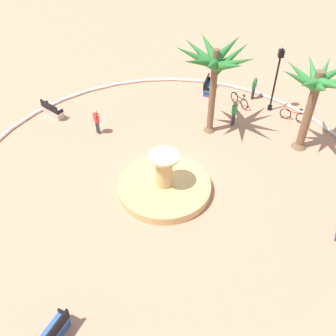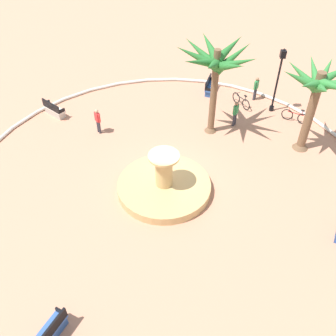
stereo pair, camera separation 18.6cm
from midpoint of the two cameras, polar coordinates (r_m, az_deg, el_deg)
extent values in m
plane|color=tan|center=(19.35, -0.04, -1.77)|extent=(80.00, 80.00, 0.00)
torus|color=silver|center=(19.28, -0.04, -1.55)|extent=(21.11, 21.11, 0.20)
cylinder|color=tan|center=(18.65, -0.86, -2.87)|extent=(4.63, 4.63, 0.45)
cylinder|color=#19567F|center=(18.67, -0.86, -2.95)|extent=(4.08, 4.08, 0.34)
cylinder|color=tan|center=(17.91, -0.90, -0.43)|extent=(0.83, 0.83, 1.69)
cylinder|color=#E0B370|center=(17.32, -0.93, 1.79)|extent=(1.48, 1.48, 0.12)
cylinder|color=brown|center=(21.41, 6.54, 11.24)|extent=(0.38, 0.38, 5.10)
cone|color=brown|center=(22.65, 6.09, 6.22)|extent=(0.72, 0.72, 0.50)
cone|color=#28702D|center=(20.48, 3.88, 16.57)|extent=(2.41, 0.82, 1.43)
cone|color=#28702D|center=(19.70, 4.62, 15.73)|extent=(2.18, 1.98, 1.28)
cone|color=#28702D|center=(19.44, 6.30, 15.18)|extent=(1.18, 2.45, 1.31)
cone|color=#28702D|center=(19.71, 8.88, 15.05)|extent=(1.74, 2.29, 1.46)
cone|color=#28702D|center=(20.13, 9.84, 15.48)|extent=(2.35, 1.57, 1.49)
cone|color=#28702D|center=(21.00, 9.41, 16.34)|extent=(2.29, 1.53, 1.69)
cone|color=#28702D|center=(21.25, 8.86, 17.62)|extent=(1.93, 2.23, 1.13)
cone|color=#28702D|center=(21.32, 5.86, 17.97)|extent=(1.28, 2.45, 1.13)
cone|color=#28702D|center=(21.01, 4.54, 17.16)|extent=(2.18, 1.93, 1.45)
cylinder|color=brown|center=(21.36, 20.38, 7.99)|extent=(0.46, 0.46, 4.68)
cone|color=brown|center=(22.50, 19.15, 3.59)|extent=(0.88, 0.88, 0.50)
cone|color=#337F38|center=(20.17, 19.11, 12.68)|extent=(2.10, 0.61, 1.37)
cone|color=#337F38|center=(19.59, 20.41, 11.83)|extent=(1.85, 1.93, 1.18)
cone|color=#337F38|center=(19.62, 21.99, 11.17)|extent=(0.85, 2.15, 1.32)
cone|color=#337F38|center=(19.79, 23.58, 11.42)|extent=(1.41, 2.15, 1.07)
cone|color=#337F38|center=(21.05, 23.76, 13.19)|extent=(2.14, 1.46, 1.06)
cone|color=#337F38|center=(21.27, 22.33, 13.40)|extent=(1.53, 2.09, 1.34)
cone|color=#337F38|center=(21.20, 20.88, 13.71)|extent=(0.68, 2.12, 1.34)
cone|color=#337F38|center=(20.72, 19.35, 13.26)|extent=(1.96, 1.73, 1.44)
cube|color=#335BA8|center=(26.39, 6.05, 12.28)|extent=(0.91, 1.68, 0.12)
cube|color=black|center=(26.28, 5.64, 12.93)|extent=(0.50, 1.56, 0.50)
cube|color=#2B4E8F|center=(26.52, 6.01, 11.81)|extent=(0.83, 1.54, 0.39)
cube|color=black|center=(26.97, 6.42, 13.28)|extent=(0.46, 0.20, 0.24)
cube|color=black|center=(25.68, 5.70, 11.78)|extent=(0.46, 0.20, 0.24)
cube|color=#335BA8|center=(14.71, -17.81, -22.84)|extent=(1.13, 1.66, 0.12)
cube|color=black|center=(14.36, -17.40, -22.73)|extent=(0.75, 1.48, 0.50)
cube|color=black|center=(14.78, -15.97, -20.44)|extent=(0.44, 0.26, 0.24)
cube|color=beige|center=(24.82, -17.30, 8.46)|extent=(1.58, 1.36, 0.12)
cube|color=black|center=(24.57, -17.83, 8.82)|extent=(1.32, 1.03, 0.50)
cube|color=#B6ADA0|center=(24.95, -17.19, 7.98)|extent=(1.45, 1.26, 0.39)
cube|color=black|center=(25.31, -18.40, 9.26)|extent=(0.34, 0.41, 0.24)
cube|color=black|center=(24.20, -16.29, 8.18)|extent=(0.34, 0.41, 0.24)
cylinder|color=black|center=(24.50, 15.68, 12.10)|extent=(0.12, 0.12, 3.61)
cylinder|color=black|center=(25.32, 15.00, 8.86)|extent=(0.28, 0.28, 0.30)
cube|color=black|center=(23.62, 16.59, 16.35)|extent=(0.32, 0.32, 0.44)
sphere|color=#F2EDCC|center=(23.62, 16.59, 16.35)|extent=(0.22, 0.22, 0.22)
cone|color=black|center=(23.51, 16.73, 16.96)|extent=(0.20, 0.20, 0.18)
torus|color=black|center=(25.53, 9.86, 10.56)|extent=(0.45, 0.63, 0.72)
torus|color=black|center=(24.91, 11.31, 9.50)|extent=(0.45, 0.63, 0.72)
cylinder|color=black|center=(25.10, 10.64, 10.49)|extent=(0.56, 0.82, 0.05)
cylinder|color=black|center=(24.80, 11.20, 10.41)|extent=(0.04, 0.04, 0.30)
cube|color=black|center=(24.72, 11.26, 10.75)|extent=(0.19, 0.22, 0.06)
cylinder|color=black|center=(25.31, 10.02, 11.21)|extent=(0.38, 0.27, 0.03)
torus|color=black|center=(24.60, 17.21, 7.91)|extent=(0.67, 0.38, 0.72)
torus|color=black|center=(24.49, 19.43, 7.19)|extent=(0.67, 0.38, 0.72)
cylinder|color=#B21919|center=(24.42, 18.43, 8.00)|extent=(0.87, 0.48, 0.05)
cylinder|color=#B21919|center=(24.30, 19.30, 8.04)|extent=(0.04, 0.04, 0.30)
cube|color=black|center=(24.22, 19.38, 8.37)|extent=(0.22, 0.18, 0.06)
cylinder|color=#B21919|center=(24.40, 17.49, 8.59)|extent=(0.23, 0.41, 0.03)
cylinder|color=#33333D|center=(23.33, 9.76, 7.48)|extent=(0.14, 0.14, 0.83)
cylinder|color=#33333D|center=(23.19, 9.54, 7.28)|extent=(0.14, 0.14, 0.83)
cube|color=#338C4C|center=(22.88, 9.85, 8.82)|extent=(0.36, 0.39, 0.56)
sphere|color=#9E7051|center=(22.67, 9.97, 9.67)|extent=(0.22, 0.22, 0.22)
cylinder|color=#338C4C|center=(23.05, 10.11, 9.05)|extent=(0.09, 0.09, 0.53)
cylinder|color=#338C4C|center=(22.71, 9.58, 8.59)|extent=(0.09, 0.09, 0.53)
cylinder|color=#33333D|center=(26.18, 12.66, 11.10)|extent=(0.14, 0.14, 0.81)
cylinder|color=#33333D|center=(26.03, 12.50, 10.94)|extent=(0.14, 0.14, 0.81)
cube|color=#338C4C|center=(25.77, 12.81, 12.33)|extent=(0.35, 0.39, 0.56)
sphere|color=#9E7051|center=(25.58, 12.94, 13.11)|extent=(0.22, 0.22, 0.22)
cylinder|color=#338C4C|center=(25.95, 13.01, 12.51)|extent=(0.09, 0.09, 0.53)
cylinder|color=#338C4C|center=(25.59, 12.60, 12.14)|extent=(0.09, 0.09, 0.53)
cylinder|color=#33333D|center=(22.69, -10.99, 6.20)|extent=(0.14, 0.14, 0.82)
cylinder|color=#33333D|center=(22.56, -10.75, 6.00)|extent=(0.14, 0.14, 0.82)
cube|color=red|center=(22.24, -11.10, 7.54)|extent=(0.37, 0.39, 0.56)
sphere|color=tan|center=(22.02, -11.23, 8.40)|extent=(0.22, 0.22, 0.22)
cylinder|color=red|center=(22.41, -11.39, 7.77)|extent=(0.09, 0.09, 0.53)
cylinder|color=red|center=(22.08, -10.80, 7.30)|extent=(0.09, 0.09, 0.53)
camera|label=1|loc=(0.09, -90.29, -0.26)|focal=40.13mm
camera|label=2|loc=(0.09, 89.71, 0.26)|focal=40.13mm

